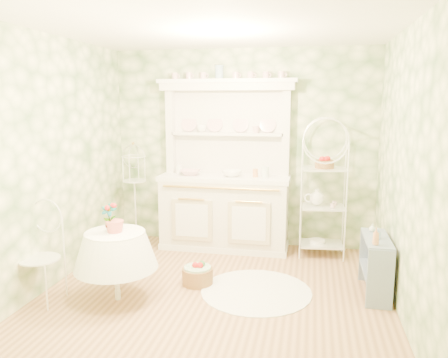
% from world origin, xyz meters
% --- Properties ---
extents(floor, '(3.60, 3.60, 0.00)m').
position_xyz_m(floor, '(0.00, 0.00, 0.00)').
color(floor, tan).
rests_on(floor, ground).
extents(ceiling, '(3.60, 3.60, 0.00)m').
position_xyz_m(ceiling, '(0.00, 0.00, 2.70)').
color(ceiling, white).
rests_on(ceiling, floor).
extents(wall_left, '(3.60, 3.60, 0.00)m').
position_xyz_m(wall_left, '(-1.80, 0.00, 1.35)').
color(wall_left, '#F4F1C3').
rests_on(wall_left, floor).
extents(wall_right, '(3.60, 3.60, 0.00)m').
position_xyz_m(wall_right, '(1.80, 0.00, 1.35)').
color(wall_right, '#F4F1C3').
rests_on(wall_right, floor).
extents(wall_back, '(3.60, 3.60, 0.00)m').
position_xyz_m(wall_back, '(0.00, 1.80, 1.35)').
color(wall_back, '#F4F1C3').
rests_on(wall_back, floor).
extents(wall_front, '(3.60, 3.60, 0.00)m').
position_xyz_m(wall_front, '(0.00, -1.80, 1.35)').
color(wall_front, '#F4F1C3').
rests_on(wall_front, floor).
extents(kitchen_dresser, '(1.87, 0.61, 2.29)m').
position_xyz_m(kitchen_dresser, '(-0.20, 1.52, 1.15)').
color(kitchen_dresser, white).
rests_on(kitchen_dresser, floor).
extents(bakers_rack, '(0.59, 0.45, 1.78)m').
position_xyz_m(bakers_rack, '(1.11, 1.48, 0.89)').
color(bakers_rack, white).
rests_on(bakers_rack, floor).
extents(side_shelf, '(0.26, 0.70, 0.60)m').
position_xyz_m(side_shelf, '(1.63, 0.38, 0.30)').
color(side_shelf, gray).
rests_on(side_shelf, floor).
extents(round_table, '(0.73, 0.73, 0.60)m').
position_xyz_m(round_table, '(-0.95, -0.27, 0.30)').
color(round_table, white).
rests_on(round_table, floor).
extents(cafe_chair, '(0.40, 0.40, 0.83)m').
position_xyz_m(cafe_chair, '(-1.68, -0.47, 0.41)').
color(cafe_chair, white).
rests_on(cafe_chair, floor).
extents(birdcage_stand, '(0.36, 0.36, 1.37)m').
position_xyz_m(birdcage_stand, '(-1.46, 1.45, 0.69)').
color(birdcage_stand, white).
rests_on(birdcage_stand, floor).
extents(floor_basket, '(0.37, 0.37, 0.19)m').
position_xyz_m(floor_basket, '(-0.25, 0.26, 0.09)').
color(floor_basket, olive).
rests_on(floor_basket, floor).
extents(lace_rug, '(1.27, 1.27, 0.01)m').
position_xyz_m(lace_rug, '(0.41, 0.19, 0.00)').
color(lace_rug, white).
rests_on(lace_rug, floor).
extents(bowl_floral, '(0.32, 0.32, 0.07)m').
position_xyz_m(bowl_floral, '(-0.67, 1.49, 1.02)').
color(bowl_floral, white).
rests_on(bowl_floral, kitchen_dresser).
extents(bowl_white, '(0.28, 0.28, 0.08)m').
position_xyz_m(bowl_white, '(-0.09, 1.49, 1.02)').
color(bowl_white, white).
rests_on(bowl_white, kitchen_dresser).
extents(cup_left, '(0.16, 0.16, 0.10)m').
position_xyz_m(cup_left, '(-0.55, 1.68, 1.61)').
color(cup_left, white).
rests_on(cup_left, kitchen_dresser).
extents(cup_right, '(0.10, 0.10, 0.09)m').
position_xyz_m(cup_right, '(0.20, 1.68, 1.61)').
color(cup_right, white).
rests_on(cup_right, kitchen_dresser).
extents(potted_geranium, '(0.16, 0.12, 0.29)m').
position_xyz_m(potted_geranium, '(-1.00, -0.30, 0.85)').
color(potted_geranium, '#3F7238').
rests_on(potted_geranium, round_table).
extents(bottle_amber, '(0.08, 0.08, 0.17)m').
position_xyz_m(bottle_amber, '(1.58, 0.14, 0.68)').
color(bottle_amber, '#CA8350').
rests_on(bottle_amber, side_shelf).
extents(bottle_blue, '(0.06, 0.06, 0.11)m').
position_xyz_m(bottle_blue, '(1.63, 0.35, 0.65)').
color(bottle_blue, '#86A6BC').
rests_on(bottle_blue, side_shelf).
extents(bottle_glass, '(0.09, 0.09, 0.09)m').
position_xyz_m(bottle_glass, '(1.61, 0.59, 0.65)').
color(bottle_glass, silver).
rests_on(bottle_glass, side_shelf).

